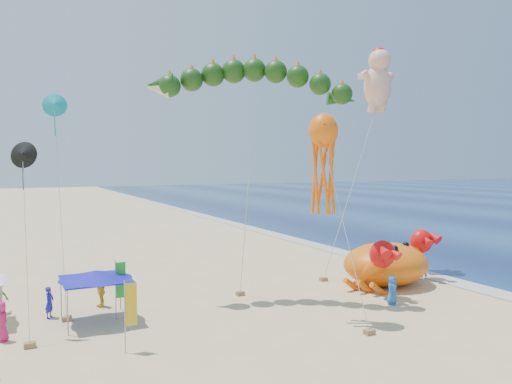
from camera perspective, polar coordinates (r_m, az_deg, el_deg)
ground at (r=30.97m, az=5.09°, el=-12.19°), size 320.00×320.00×0.00m
foam_strip at (r=38.49m, az=20.67°, el=-9.31°), size 320.00×320.00×0.00m
crab_inflatable at (r=35.18m, az=14.75°, el=-7.77°), size 8.17×7.04×3.58m
dragon_kite at (r=30.35m, az=-0.46°, el=11.99°), size 12.27×6.91×14.21m
cherub_kite at (r=40.54m, az=13.78°, el=12.47°), size 7.48×2.88×17.16m
octopus_kite at (r=26.21m, az=7.73°, el=4.02°), size 1.73×3.88×10.85m
canopy_blue at (r=27.56m, az=-17.85°, el=-9.05°), size 3.70×3.70×2.71m
feather_flags at (r=24.94m, az=-23.81°, el=-11.49°), size 10.12×5.15×3.20m
beachgoers at (r=28.53m, az=-16.85°, el=-11.80°), size 28.39×9.42×1.88m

